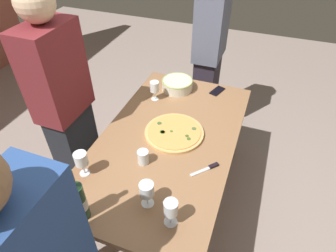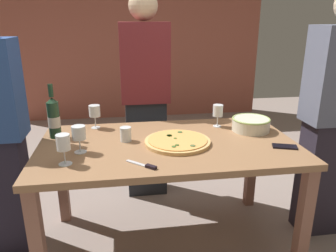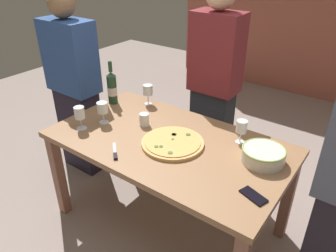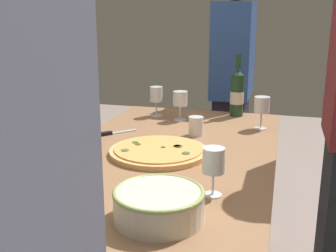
# 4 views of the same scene
# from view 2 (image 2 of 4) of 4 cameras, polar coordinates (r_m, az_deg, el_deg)

# --- Properties ---
(ground_plane) EXTENTS (8.00, 8.00, 0.00)m
(ground_plane) POSITION_cam_2_polar(r_m,az_deg,el_deg) (2.42, 0.00, -19.67)
(ground_plane) COLOR gray
(dining_table) EXTENTS (1.60, 0.90, 0.75)m
(dining_table) POSITION_cam_2_polar(r_m,az_deg,el_deg) (2.08, 0.00, -5.28)
(dining_table) COLOR #966B47
(dining_table) RESTS_ON ground
(brick_wall_back) EXTENTS (3.80, 0.16, 2.68)m
(brick_wall_back) POSITION_cam_2_polar(r_m,az_deg,el_deg) (5.10, -5.60, 16.55)
(brick_wall_back) COLOR #A75845
(brick_wall_back) RESTS_ON ground
(pizza) EXTENTS (0.41, 0.41, 0.03)m
(pizza) POSITION_cam_2_polar(r_m,az_deg,el_deg) (2.03, 1.67, -2.71)
(pizza) COLOR #E3AF68
(pizza) RESTS_ON dining_table
(serving_bowl) EXTENTS (0.26, 0.26, 0.09)m
(serving_bowl) POSITION_cam_2_polar(r_m,az_deg,el_deg) (2.32, 14.32, 0.39)
(serving_bowl) COLOR silver
(serving_bowl) RESTS_ON dining_table
(wine_bottle) EXTENTS (0.08, 0.08, 0.35)m
(wine_bottle) POSITION_cam_2_polar(r_m,az_deg,el_deg) (2.22, -19.39, 1.44)
(wine_bottle) COLOR #203F27
(wine_bottle) RESTS_ON dining_table
(wine_glass_near_pizza) EXTENTS (0.07, 0.07, 0.17)m
(wine_glass_near_pizza) POSITION_cam_2_polar(r_m,az_deg,el_deg) (1.79, -17.87, -3.04)
(wine_glass_near_pizza) COLOR white
(wine_glass_near_pizza) RESTS_ON dining_table
(wine_glass_by_bottle) EXTENTS (0.08, 0.08, 0.17)m
(wine_glass_by_bottle) POSITION_cam_2_polar(r_m,az_deg,el_deg) (2.34, -12.73, 2.39)
(wine_glass_by_bottle) COLOR white
(wine_glass_by_bottle) RESTS_ON dining_table
(wine_glass_far_left) EXTENTS (0.08, 0.08, 0.16)m
(wine_glass_far_left) POSITION_cam_2_polar(r_m,az_deg,el_deg) (1.93, -15.35, -1.27)
(wine_glass_far_left) COLOR white
(wine_glass_far_left) RESTS_ON dining_table
(wine_glass_far_right) EXTENTS (0.07, 0.07, 0.16)m
(wine_glass_far_right) POSITION_cam_2_polar(r_m,az_deg,el_deg) (2.34, 8.73, 2.59)
(wine_glass_far_right) COLOR white
(wine_glass_far_right) RESTS_ON dining_table
(cup_amber) EXTENTS (0.07, 0.07, 0.09)m
(cup_amber) POSITION_cam_2_polar(r_m,az_deg,el_deg) (2.07, -7.42, -1.43)
(cup_amber) COLOR white
(cup_amber) RESTS_ON dining_table
(cell_phone) EXTENTS (0.16, 0.11, 0.01)m
(cell_phone) POSITION_cam_2_polar(r_m,az_deg,el_deg) (2.09, 19.76, -3.40)
(cell_phone) COLOR black
(cell_phone) RESTS_ON dining_table
(pizza_knife) EXTENTS (0.16, 0.15, 0.02)m
(pizza_knife) POSITION_cam_2_polar(r_m,az_deg,el_deg) (1.73, -4.02, -6.91)
(pizza_knife) COLOR silver
(pizza_knife) RESTS_ON dining_table
(person_guest_left) EXTENTS (0.41, 0.24, 1.69)m
(person_guest_left) POSITION_cam_2_polar(r_m,az_deg,el_deg) (2.45, 27.20, 1.28)
(person_guest_left) COLOR #2B2531
(person_guest_left) RESTS_ON ground
(person_guest_right) EXTENTS (0.39, 0.24, 1.70)m
(person_guest_right) POSITION_cam_2_polar(r_m,az_deg,el_deg) (2.72, -4.01, 5.05)
(person_guest_right) COLOR #21242A
(person_guest_right) RESTS_ON ground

